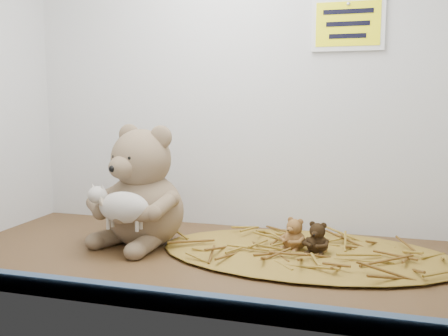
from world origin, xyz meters
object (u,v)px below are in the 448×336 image
(main_teddy, at_px, (144,185))
(mini_teddy_brown, at_px, (318,236))
(mini_teddy_tan, at_px, (295,232))
(toy_lamb, at_px, (124,207))

(main_teddy, height_order, mini_teddy_brown, main_teddy)
(mini_teddy_tan, bearing_deg, main_teddy, -148.97)
(mini_teddy_brown, bearing_deg, mini_teddy_tan, 177.52)
(toy_lamb, xyz_separation_m, mini_teddy_brown, (0.43, 0.11, -0.07))
(toy_lamb, relative_size, mini_teddy_tan, 2.06)
(toy_lamb, bearing_deg, mini_teddy_tan, 18.88)
(mini_teddy_brown, bearing_deg, toy_lamb, -152.84)
(main_teddy, relative_size, mini_teddy_brown, 4.03)
(main_teddy, bearing_deg, mini_teddy_tan, 22.58)
(main_teddy, distance_m, mini_teddy_tan, 0.39)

